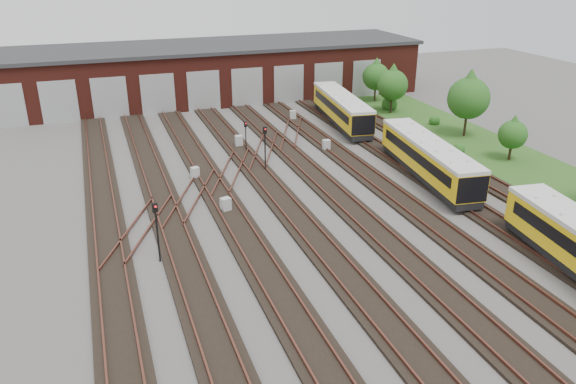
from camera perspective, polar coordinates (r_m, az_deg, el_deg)
name	(u,v)px	position (r m, az deg, el deg)	size (l,w,h in m)	color
ground	(352,244)	(34.46, 6.56, -5.22)	(120.00, 120.00, 0.00)	#42403E
track_network	(346,238)	(34.81, 5.90, -4.68)	(30.40, 70.00, 0.33)	black
maintenance_shed	(209,71)	(69.68, -7.98, 12.09)	(51.00, 12.50, 6.35)	#521B14
grass_verge	(501,156)	(52.08, 20.82, 3.39)	(8.00, 55.00, 0.05)	#274A18
metro_train	(428,158)	(44.48, 14.08, 3.33)	(4.06, 45.49, 2.75)	black
signal_mast_0	(157,225)	(32.11, -13.20, -3.30)	(0.31, 0.29, 3.65)	black
signal_mast_1	(246,133)	(49.47, -4.32, 6.03)	(0.27, 0.25, 2.78)	black
signal_mast_2	(265,143)	(44.62, -2.35, 4.95)	(0.30, 0.29, 3.73)	black
signal_mast_3	(422,160)	(43.39, 13.42, 3.18)	(0.27, 0.26, 3.04)	black
relay_cabinet_0	(226,205)	(38.25, -6.35, -1.34)	(0.63, 0.53, 1.05)	#B2B5B7
relay_cabinet_1	(239,141)	(51.19, -5.02, 5.14)	(0.65, 0.54, 1.09)	#B2B5B7
relay_cabinet_2	(195,173)	(44.22, -9.43, 1.89)	(0.59, 0.49, 0.98)	#B2B5B7
relay_cabinet_3	(293,115)	(59.58, 0.49, 7.79)	(0.62, 0.52, 1.03)	#B2B5B7
relay_cabinet_4	(326,145)	(50.16, 3.92, 4.75)	(0.61, 0.51, 1.01)	#B2B5B7
tree_0	(393,81)	(62.70, 10.60, 11.00)	(3.30, 3.30, 5.47)	black
tree_1	(376,73)	(67.69, 8.94, 11.82)	(3.12, 3.12, 5.18)	black
tree_2	(469,93)	(55.90, 17.93, 9.53)	(3.93, 3.93, 6.51)	black
tree_3	(513,131)	(50.75, 21.92, 5.75)	(2.40, 2.40, 3.98)	black
bush_0	(459,148)	(51.55, 16.96, 4.33)	(1.09, 1.09, 1.09)	#204D16
bush_1	(390,102)	(64.73, 10.29, 9.00)	(1.77, 1.77, 1.77)	#204D16
bush_2	(435,119)	(59.89, 14.68, 7.14)	(1.10, 1.10, 1.10)	#204D16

